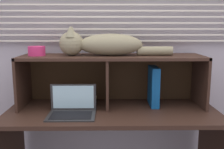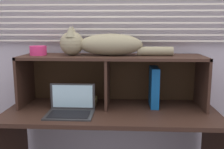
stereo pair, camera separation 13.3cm
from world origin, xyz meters
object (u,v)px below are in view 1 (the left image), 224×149
(small_basket, at_px, (37,51))
(book_stack, at_px, (85,102))
(laptop, at_px, (72,109))
(binder_upright, at_px, (154,86))
(cat, at_px, (101,44))

(small_basket, bearing_deg, book_stack, -0.19)
(laptop, bearing_deg, binder_upright, 19.49)
(cat, xyz_separation_m, laptop, (-0.21, -0.22, -0.45))
(binder_upright, relative_size, small_basket, 2.39)
(laptop, bearing_deg, small_basket, 143.13)
(laptop, relative_size, book_stack, 1.38)
(book_stack, relative_size, small_basket, 1.86)
(cat, relative_size, book_stack, 3.59)
(laptop, height_order, book_stack, laptop)
(cat, height_order, binder_upright, cat)
(binder_upright, xyz_separation_m, small_basket, (-0.91, 0.00, 0.28))
(cat, bearing_deg, binder_upright, 0.00)
(laptop, height_order, binder_upright, binder_upright)
(book_stack, height_order, small_basket, small_basket)
(cat, xyz_separation_m, small_basket, (-0.50, 0.00, -0.05))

